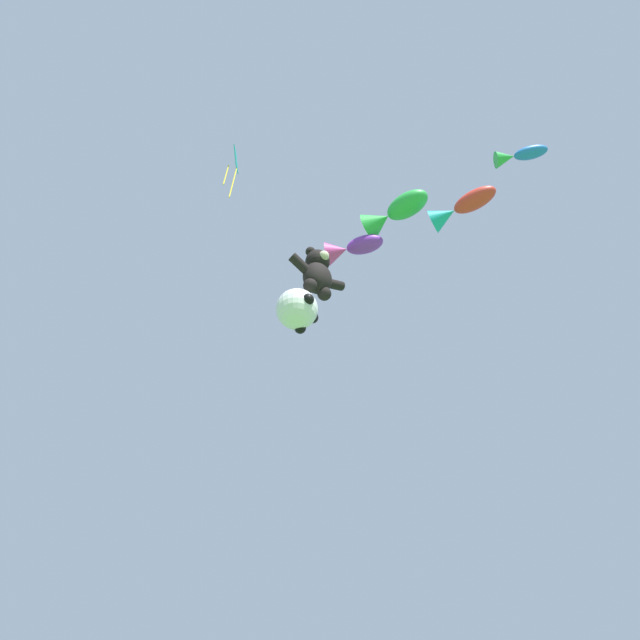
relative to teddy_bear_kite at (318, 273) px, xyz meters
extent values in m
ellipsoid|color=black|center=(0.00, 0.01, -0.25)|extent=(0.87, 0.74, 1.06)
sphere|color=black|center=(0.00, 0.01, 0.54)|extent=(0.73, 0.73, 0.73)
sphere|color=beige|center=(0.00, -0.30, 0.48)|extent=(0.31, 0.31, 0.31)
sphere|color=black|center=(-0.26, 0.01, 0.82)|extent=(0.30, 0.30, 0.30)
cylinder|color=black|center=(-0.63, 0.01, -0.06)|extent=(0.63, 0.28, 0.49)
sphere|color=black|center=(-0.24, 0.01, -0.75)|extent=(0.39, 0.39, 0.39)
sphere|color=black|center=(0.26, 0.01, 0.82)|extent=(0.30, 0.30, 0.30)
cylinder|color=black|center=(0.63, 0.01, -0.06)|extent=(0.63, 0.28, 0.49)
sphere|color=black|center=(0.24, 0.01, -0.75)|extent=(0.39, 0.39, 0.39)
sphere|color=white|center=(-0.53, 0.15, -1.76)|extent=(1.07, 1.07, 1.07)
sphere|color=black|center=(-0.04, 0.15, -1.76)|extent=(0.30, 0.30, 0.30)
sphere|color=black|center=(-0.63, 0.48, -1.42)|extent=(0.30, 0.30, 0.30)
sphere|color=black|center=(-0.53, -0.33, -1.84)|extent=(0.30, 0.30, 0.30)
sphere|color=black|center=(-0.29, 0.32, -2.16)|extent=(0.30, 0.30, 0.30)
ellipsoid|color=purple|center=(1.32, -0.73, 1.75)|extent=(1.19, 1.32, 0.52)
cone|color=#E53F9E|center=(0.78, 0.01, 1.75)|extent=(1.00, 0.98, 0.77)
sphere|color=black|center=(1.54, -1.03, 1.89)|extent=(0.14, 0.14, 0.14)
ellipsoid|color=green|center=(1.69, -2.37, 2.28)|extent=(1.15, 1.52, 0.66)
cone|color=green|center=(1.36, -1.38, 2.28)|extent=(1.15, 1.00, 0.97)
sphere|color=black|center=(1.82, -2.78, 2.45)|extent=(0.17, 0.17, 0.17)
ellipsoid|color=red|center=(2.72, -3.88, 1.49)|extent=(0.96, 1.35, 0.50)
cone|color=#19ADB2|center=(2.40, -2.98, 1.49)|extent=(0.91, 0.88, 0.73)
sphere|color=black|center=(2.85, -4.25, 1.62)|extent=(0.13, 0.13, 0.13)
ellipsoid|color=blue|center=(3.41, -5.63, 2.41)|extent=(0.89, 0.96, 0.33)
cone|color=green|center=(2.95, -5.08, 2.41)|extent=(0.70, 0.70, 0.49)
sphere|color=black|center=(3.60, -5.85, 2.50)|extent=(0.09, 0.09, 0.09)
cube|color=#19ADB2|center=(-3.27, -0.52, 2.13)|extent=(0.54, 0.70, 0.86)
cylinder|color=yellow|center=(-3.38, -0.49, 1.10)|extent=(0.03, 0.24, 1.50)
cylinder|color=yellow|center=(-3.16, -0.55, 0.86)|extent=(0.03, 0.23, 2.00)
camera|label=1|loc=(-4.38, -5.97, -9.74)|focal=24.00mm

